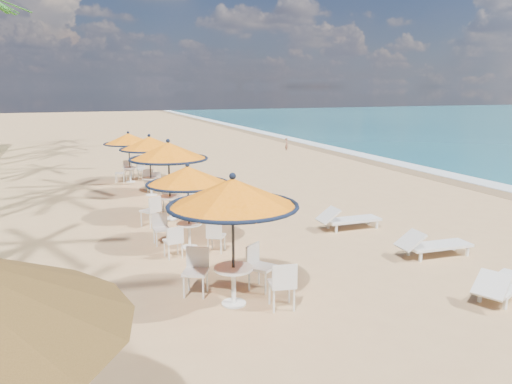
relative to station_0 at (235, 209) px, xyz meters
The scene contains 12 objects.
ground 5.00m from the station_0, ahead, with size 160.00×160.00×0.00m, color tan.
foam_strip 17.15m from the station_0, 35.21° to the left, with size 1.20×140.00×0.04m, color white.
wetsand_band 16.43m from the station_0, 37.04° to the left, with size 1.40×140.00×0.02m, color olive.
station_0 is the anchor object (origin of this frame).
station_1 3.63m from the station_0, 91.14° to the left, with size 2.14×2.14×2.23m.
station_2 6.65m from the station_0, 89.43° to the left, with size 2.43×2.50×2.54m.
station_3 10.51m from the station_0, 89.51° to the left, with size 2.26×2.26×2.36m.
station_4 13.59m from the station_0, 91.37° to the left, with size 2.13×2.18×2.23m.
lounger_near 5.46m from the station_0, 18.58° to the right, with size 1.93×1.31×0.67m.
lounger_mid 5.63m from the station_0, ahead, with size 1.94×0.70×0.69m.
lounger_far 6.14m from the station_0, 38.31° to the left, with size 1.92×0.63×0.69m.
person 23.57m from the station_0, 63.36° to the left, with size 0.32×0.21×0.88m, color #97664D.
Camera 1 is at (-7.46, -8.38, 4.10)m, focal length 35.00 mm.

